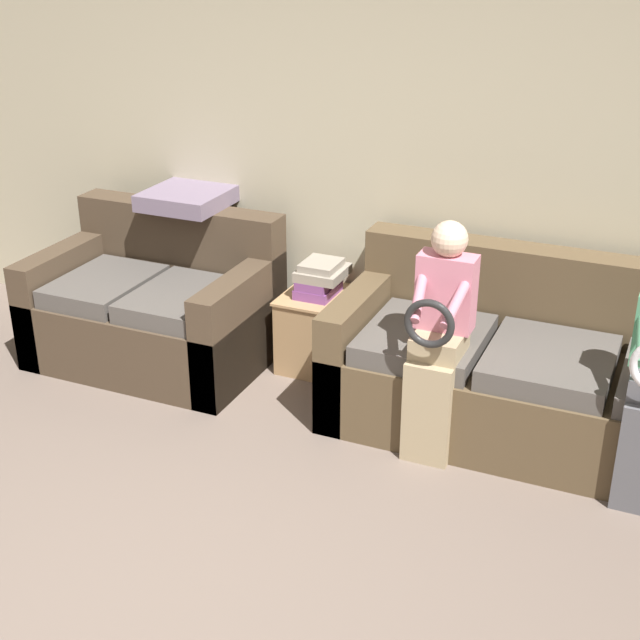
% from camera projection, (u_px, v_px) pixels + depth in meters
% --- Properties ---
extents(wall_back, '(7.77, 0.06, 2.55)m').
position_uv_depth(wall_back, '(375.00, 153.00, 5.11)').
color(wall_back, '#BCB293').
rests_on(wall_back, ground_plane).
extents(couch_main, '(2.27, 0.94, 0.90)m').
position_uv_depth(couch_main, '(552.00, 379.00, 4.63)').
color(couch_main, brown).
rests_on(couch_main, ground_plane).
extents(couch_side, '(1.38, 0.92, 0.90)m').
position_uv_depth(couch_side, '(157.00, 309.00, 5.45)').
color(couch_side, '#473828').
rests_on(couch_side, ground_plane).
extents(child_left_seated, '(0.29, 0.38, 1.21)m').
position_uv_depth(child_left_seated, '(439.00, 331.00, 4.35)').
color(child_left_seated, tan).
rests_on(child_left_seated, ground_plane).
extents(side_shelf, '(0.43, 0.48, 0.47)m').
position_uv_depth(side_shelf, '(320.00, 329.00, 5.38)').
color(side_shelf, '#9E7A51').
rests_on(side_shelf, ground_plane).
extents(book_stack, '(0.26, 0.30, 0.21)m').
position_uv_depth(book_stack, '(320.00, 278.00, 5.25)').
color(book_stack, '#7A4284').
rests_on(book_stack, side_shelf).
extents(throw_pillow, '(0.48, 0.48, 0.10)m').
position_uv_depth(throw_pillow, '(187.00, 198.00, 5.44)').
color(throw_pillow, slate).
rests_on(throw_pillow, couch_side).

